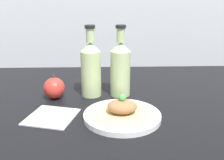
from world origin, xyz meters
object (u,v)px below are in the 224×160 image
plated_food (121,108)px  cider_bottle_right (119,67)px  cider_bottle_left (90,68)px  apple (53,88)px  plate (121,115)px

plated_food → cider_bottle_right: cider_bottle_right is taller
cider_bottle_left → plated_food: bearing=-63.2°
cider_bottle_left → apple: (-13.88, -2.83, -7.13)cm
cider_bottle_right → plated_food: bearing=-91.9°
plate → cider_bottle_right: 23.25cm
plate → apple: size_ratio=2.57×
cider_bottle_left → cider_bottle_right: 11.27cm
cider_bottle_left → apple: cider_bottle_left is taller
plated_food → plate: bearing=0.0°
plate → cider_bottle_right: size_ratio=0.91×
plated_food → apple: (-24.46, 18.11, 0.46)cm
plate → apple: 30.58cm
plate → apple: apple is taller
cider_bottle_right → apple: bearing=-173.6°
plate → plated_food: (0.00, 0.00, 2.51)cm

